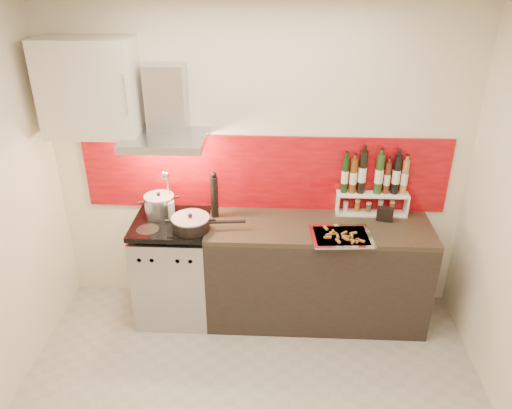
# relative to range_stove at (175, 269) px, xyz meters

# --- Properties ---
(ceiling) EXTENTS (3.40, 2.80, 0.02)m
(ceiling) POSITION_rel_range_stove_xyz_m (0.70, -1.10, 2.16)
(ceiling) COLOR white
(ceiling) RESTS_ON back_wall
(back_wall) EXTENTS (3.40, 0.02, 2.60)m
(back_wall) POSITION_rel_range_stove_xyz_m (0.70, 0.30, 0.86)
(back_wall) COLOR silver
(back_wall) RESTS_ON ground
(backsplash) EXTENTS (3.00, 0.02, 0.64)m
(backsplash) POSITION_rel_range_stove_xyz_m (0.75, 0.29, 0.78)
(backsplash) COLOR maroon
(backsplash) RESTS_ON back_wall
(range_stove) EXTENTS (0.60, 0.60, 0.91)m
(range_stove) POSITION_rel_range_stove_xyz_m (0.00, 0.00, 0.00)
(range_stove) COLOR #B7B7BA
(range_stove) RESTS_ON ground
(counter) EXTENTS (1.80, 0.60, 0.90)m
(counter) POSITION_rel_range_stove_xyz_m (1.20, 0.00, 0.01)
(counter) COLOR black
(counter) RESTS_ON ground
(range_hood) EXTENTS (0.62, 0.50, 0.61)m
(range_hood) POSITION_rel_range_stove_xyz_m (0.00, 0.14, 1.30)
(range_hood) COLOR #B7B7BA
(range_hood) RESTS_ON back_wall
(upper_cabinet) EXTENTS (0.70, 0.35, 0.72)m
(upper_cabinet) POSITION_rel_range_stove_xyz_m (-0.55, 0.13, 1.51)
(upper_cabinet) COLOR beige
(upper_cabinet) RESTS_ON back_wall
(stock_pot) EXTENTS (0.25, 0.25, 0.21)m
(stock_pot) POSITION_rel_range_stove_xyz_m (-0.10, 0.09, 0.56)
(stock_pot) COLOR #B7B7BA
(stock_pot) RESTS_ON range_stove
(saute_pan) EXTENTS (0.58, 0.30, 0.14)m
(saute_pan) POSITION_rel_range_stove_xyz_m (0.20, -0.12, 0.52)
(saute_pan) COLOR black
(saute_pan) RESTS_ON range_stove
(utensil_jar) EXTENTS (0.09, 0.14, 0.45)m
(utensil_jar) POSITION_rel_range_stove_xyz_m (-0.02, 0.05, 0.59)
(utensil_jar) COLOR silver
(utensil_jar) RESTS_ON range_stove
(pepper_mill) EXTENTS (0.06, 0.06, 0.40)m
(pepper_mill) POSITION_rel_range_stove_xyz_m (0.35, 0.12, 0.65)
(pepper_mill) COLOR black
(pepper_mill) RESTS_ON counter
(step_shelf) EXTENTS (0.58, 0.16, 0.55)m
(step_shelf) POSITION_rel_range_stove_xyz_m (1.64, 0.24, 0.71)
(step_shelf) COLOR white
(step_shelf) RESTS_ON counter
(caddy_box) EXTENTS (0.14, 0.08, 0.11)m
(caddy_box) POSITION_rel_range_stove_xyz_m (1.73, 0.11, 0.52)
(caddy_box) COLOR black
(caddy_box) RESTS_ON counter
(baking_tray) EXTENTS (0.49, 0.39, 0.03)m
(baking_tray) POSITION_rel_range_stove_xyz_m (1.35, -0.19, 0.47)
(baking_tray) COLOR silver
(baking_tray) RESTS_ON counter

